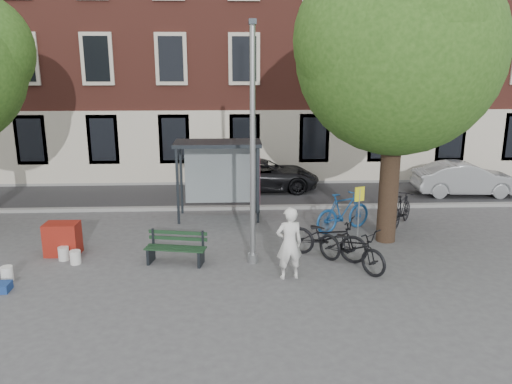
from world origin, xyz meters
The scene contains 21 objects.
ground centered at (0.00, 0.00, 0.00)m, with size 90.00×90.00×0.00m, color #4C4C4F.
road centered at (0.00, 7.00, 0.01)m, with size 40.00×4.00×0.01m, color #28282B.
curb_near centered at (0.00, 5.00, 0.06)m, with size 40.00×0.25×0.12m, color gray.
curb_far centered at (0.00, 9.00, 0.06)m, with size 40.00×0.25×0.12m, color gray.
building_row centered at (0.00, 13.00, 7.00)m, with size 30.00×8.00×14.00m, color brown.
lamppost centered at (0.00, 0.00, 2.78)m, with size 0.28×0.35×6.11m.
tree_right centered at (4.01, 1.38, 5.62)m, with size 5.76×5.60×8.20m.
bus_shelter centered at (-0.61, 4.11, 1.92)m, with size 2.85×1.45×2.62m.
painter centered at (0.84, -1.05, 0.90)m, with size 0.66×0.43×1.80m, color white.
bench centered at (-2.01, 0.04, 0.37)m, with size 1.65×0.79×0.82m.
bike_a centered at (2.00, 0.20, 0.59)m, with size 0.78×2.24×1.18m, color black.
bike_b centered at (2.92, 2.44, 0.62)m, with size 0.58×2.07×1.24m, color navy.
bike_c centered at (2.50, -0.50, 0.56)m, with size 0.74×2.12×1.12m, color black.
bike_d centered at (4.95, 2.92, 0.53)m, with size 0.50×1.77×1.06m, color black.
car_dark centered at (0.73, 7.85, 0.64)m, with size 2.13×4.62×1.28m, color black.
car_silver centered at (8.74, 6.66, 0.66)m, with size 1.40×4.00×1.32m, color #929699.
red_stand centered at (-5.18, 0.79, 0.45)m, with size 0.90×0.60×0.90m, color maroon.
bucket_a centered at (-5.04, 0.38, 0.18)m, with size 0.28×0.28×0.36m, color silver.
bucket_b centered at (-4.65, 0.10, 0.18)m, with size 0.28×0.28×0.36m, color silver.
bucket_c centered at (-5.98, -0.90, 0.18)m, with size 0.28×0.28×0.36m, color white.
notice_sign centered at (3.00, 0.90, 1.28)m, with size 0.30×0.15×1.80m.
Camera 1 is at (-0.47, -12.32, 5.07)m, focal length 35.00 mm.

